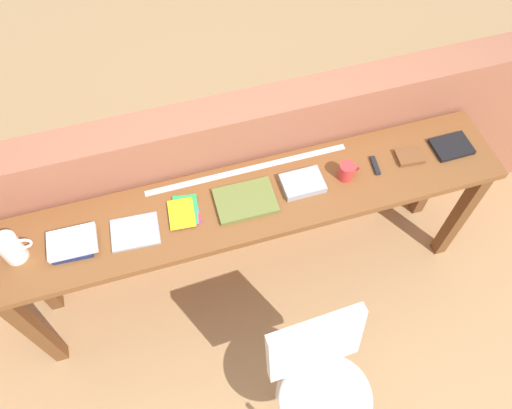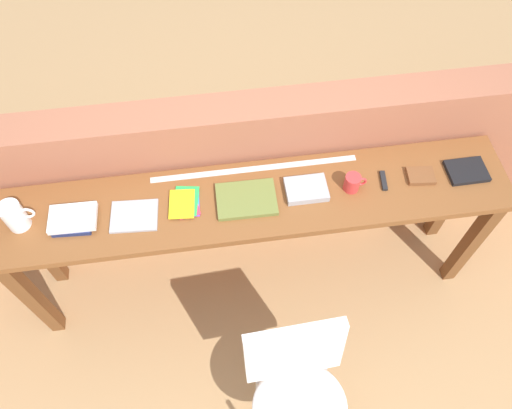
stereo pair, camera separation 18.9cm
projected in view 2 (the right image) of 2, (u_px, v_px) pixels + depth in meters
ground_plane at (262, 321)px, 2.96m from camera, size 40.00×40.00×0.00m
brick_wall_back at (247, 177)px, 2.81m from camera, size 6.00×0.20×1.16m
sideboard at (255, 213)px, 2.50m from camera, size 2.50×0.44×0.88m
chair_white_moulded at (298, 388)px, 2.25m from camera, size 0.46×0.47×0.89m
pitcher_white at (15, 216)px, 2.23m from camera, size 0.14×0.10×0.18m
book_stack_leftmost at (73, 219)px, 2.29m from camera, size 0.22×0.17×0.05m
magazine_cycling at (134, 216)px, 2.32m from camera, size 0.23×0.18×0.01m
pamphlet_pile_colourful at (185, 203)px, 2.35m from camera, size 0.16×0.19×0.01m
book_open_centre at (246, 199)px, 2.36m from camera, size 0.29×0.21×0.02m
book_grey_hardcover at (306, 189)px, 2.38m from camera, size 0.20×0.15×0.04m
mug at (353, 183)px, 2.37m from camera, size 0.11×0.08×0.09m
multitool_folded at (384, 181)px, 2.42m from camera, size 0.04×0.11×0.02m
leather_journal_brown at (421, 176)px, 2.43m from camera, size 0.14×0.11×0.02m
book_repair_rightmost at (467, 171)px, 2.45m from camera, size 0.19×0.15×0.02m
ruler_metal_back_edge at (254, 169)px, 2.47m from camera, size 1.03×0.03×0.00m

